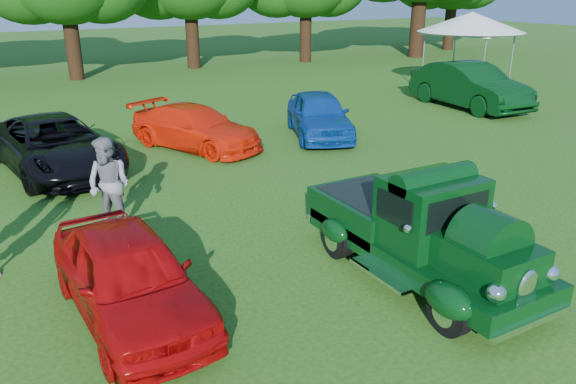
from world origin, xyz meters
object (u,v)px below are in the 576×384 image
red_convertible (129,275)px  back_car_blue (319,115)px  back_car_black (55,145)px  canopy_tent (471,23)px  spectator_grey (109,185)px  hero_pickup (420,233)px  back_car_green (469,86)px  back_car_orange (195,127)px

red_convertible → back_car_blue: back_car_blue is taller
back_car_black → back_car_blue: size_ratio=1.22×
red_convertible → canopy_tent: size_ratio=0.67×
spectator_grey → canopy_tent: (17.53, 7.66, 2.06)m
hero_pickup → back_car_green: 14.38m
spectator_grey → canopy_tent: size_ratio=0.32×
back_car_blue → canopy_tent: (10.12, 3.56, 2.28)m
red_convertible → spectator_grey: size_ratio=2.06×
back_car_blue → spectator_grey: spectator_grey is taller
hero_pickup → back_car_green: bearing=40.3°
hero_pickup → back_car_green: (10.96, 9.30, 0.10)m
spectator_grey → back_car_blue: bearing=79.4°
back_car_green → spectator_grey: (-14.87, -4.97, 0.06)m
hero_pickup → back_car_black: 9.74m
hero_pickup → canopy_tent: bearing=41.4°
back_car_orange → canopy_tent: canopy_tent is taller
hero_pickup → red_convertible: size_ratio=1.17×
back_car_blue → back_car_green: size_ratio=0.79×
back_car_black → back_car_orange: 3.90m
back_car_orange → back_car_blue: size_ratio=1.03×
canopy_tent → back_car_black: bearing=-169.8°
back_car_orange → hero_pickup: bearing=-112.6°
hero_pickup → back_car_black: bearing=115.8°
red_convertible → back_car_green: bearing=25.0°
hero_pickup → spectator_grey: bearing=132.0°
back_car_green → canopy_tent: canopy_tent is taller
red_convertible → back_car_blue: (7.91, 7.33, 0.05)m
back_car_blue → back_car_orange: bearing=-167.7°
red_convertible → back_car_black: (0.17, 7.66, 0.05)m
hero_pickup → back_car_blue: (3.50, 8.44, -0.05)m
back_car_blue → back_car_green: (7.47, 0.86, 0.16)m
back_car_green → red_convertible: bearing=-147.6°
back_car_green → canopy_tent: 4.34m
back_car_blue → red_convertible: bearing=-115.4°
back_car_blue → canopy_tent: bearing=41.2°
back_car_green → spectator_grey: spectator_grey is taller
back_car_black → back_car_orange: (3.88, 0.32, -0.08)m
back_car_black → spectator_grey: spectator_grey is taller
red_convertible → canopy_tent: bearing=28.1°
back_car_orange → back_car_black: bearing=159.8°
back_car_orange → back_car_green: size_ratio=0.81×
canopy_tent → spectator_grey: bearing=-156.4°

